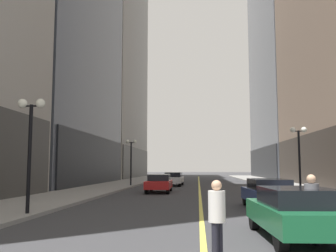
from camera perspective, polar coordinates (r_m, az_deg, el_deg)
The scene contains 14 objects.
ground_plane at distance 38.88m, azimuth 4.74°, elevation -8.91°, with size 200.00×200.00×0.00m, color #38383A.
sidewalk_left at distance 39.72m, azimuth -7.39°, elevation -8.72°, with size 4.50×78.00×0.15m, color gray.
sidewalk_right at distance 39.77m, azimuth 16.85°, elevation -8.50°, with size 4.50×78.00×0.15m, color gray.
lane_centre_stripe at distance 38.88m, azimuth 4.74°, elevation -8.91°, with size 0.16×70.00×0.01m, color #E5D64C.
building_left_far at distance 69.13m, azimuth -9.32°, elevation 11.67°, with size 11.53×26.00×46.13m.
car_green at distance 10.44m, azimuth 18.87°, elevation -12.09°, with size 2.02×4.36×1.32m.
car_blue at distance 17.60m, azimuth 14.90°, elevation -9.69°, with size 1.92×4.23×1.32m.
car_red at distance 27.75m, azimuth -1.34°, elevation -8.54°, with size 1.76×4.40×1.32m.
car_white at distance 37.66m, azimuth 0.85°, elevation -7.93°, with size 1.88×4.66×1.32m.
pedestrian_in_white_shirt at distance 7.67m, azimuth 7.40°, elevation -13.11°, with size 0.47×0.47×1.59m.
pedestrian_in_grey_suit at distance 9.87m, azimuth 20.96°, elevation -10.91°, with size 0.47×0.47×1.67m.
street_lamp_left_near at distance 15.13m, azimuth -20.06°, elevation -0.49°, with size 1.06×0.36×4.43m.
street_lamp_left_far at distance 35.85m, azimuth -5.59°, elevation -3.93°, with size 1.06×0.36×4.43m.
street_lamp_right_mid at distance 25.77m, azimuth 19.17°, elevation -2.73°, with size 1.06×0.36×4.43m.
Camera 1 is at (-0.11, -3.84, 1.85)m, focal length 40.34 mm.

